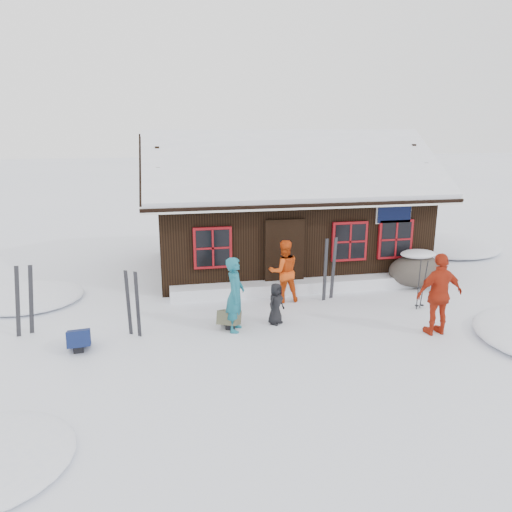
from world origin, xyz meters
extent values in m
plane|color=white|center=(0.00, 0.00, 0.00)|extent=(120.00, 120.00, 0.00)
cube|color=black|center=(1.50, 5.00, 1.25)|extent=(8.00, 5.00, 2.50)
cube|color=black|center=(1.50, 3.52, 3.35)|extent=(8.90, 3.14, 1.88)
cube|color=black|center=(1.50, 6.47, 3.35)|extent=(8.90, 3.14, 1.88)
cube|color=white|center=(1.50, 3.52, 3.49)|extent=(8.72, 3.07, 1.86)
cube|color=white|center=(1.50, 6.47, 3.49)|extent=(8.72, 3.07, 1.86)
cube|color=white|center=(1.50, 5.00, 4.22)|extent=(8.81, 0.22, 0.14)
cube|color=silver|center=(1.50, 2.05, 2.48)|extent=(8.90, 0.10, 0.20)
cube|color=black|center=(0.90, 2.45, 1.00)|extent=(1.00, 0.10, 2.00)
cube|color=black|center=(4.10, 2.42, 2.15)|extent=(1.00, 0.06, 0.60)
cube|color=maroon|center=(-1.10, 2.44, 1.35)|extent=(1.04, 0.10, 1.14)
cube|color=black|center=(-1.10, 2.40, 1.35)|extent=(0.90, 0.04, 1.00)
cube|color=maroon|center=(2.80, 2.44, 1.35)|extent=(1.04, 0.10, 1.14)
cube|color=black|center=(2.80, 2.40, 1.35)|extent=(0.90, 0.04, 1.00)
cube|color=maroon|center=(4.20, 2.44, 1.35)|extent=(1.04, 0.10, 1.14)
cube|color=black|center=(4.20, 2.40, 1.35)|extent=(0.90, 0.04, 1.00)
cube|color=white|center=(1.50, 2.25, 0.17)|extent=(7.60, 0.60, 0.35)
ellipsoid|color=white|center=(-6.00, 3.00, 0.00)|extent=(2.80, 2.80, 0.34)
ellipsoid|color=white|center=(8.00, 6.00, 0.00)|extent=(4.00, 4.00, 0.48)
imported|color=#175F6F|center=(-0.88, -0.05, 0.87)|extent=(0.58, 0.73, 1.73)
imported|color=#D4440E|center=(0.68, 1.61, 0.84)|extent=(0.85, 0.68, 1.67)
imported|color=#AD2811|center=(3.54, -1.11, 0.94)|extent=(1.12, 0.51, 1.87)
imported|color=black|center=(0.12, 0.15, 0.50)|extent=(0.58, 0.56, 1.00)
ellipsoid|color=#534B42|center=(4.77, 2.10, 0.46)|extent=(1.66, 1.24, 0.91)
ellipsoid|color=white|center=(4.77, 2.10, 0.85)|extent=(1.04, 0.75, 0.23)
cube|color=black|center=(-5.63, 0.58, 0.78)|extent=(0.21, 0.15, 1.66)
cube|color=black|center=(-5.37, 0.66, 0.78)|extent=(0.24, 0.08, 1.66)
cube|color=black|center=(-3.24, 0.19, 0.72)|extent=(0.12, 0.08, 1.55)
cube|color=black|center=(-3.04, 0.04, 0.72)|extent=(0.10, 0.10, 1.55)
cube|color=black|center=(1.78, 1.49, 0.81)|extent=(0.15, 0.12, 1.73)
cube|color=black|center=(2.04, 1.60, 0.81)|extent=(0.18, 0.07, 1.73)
cylinder|color=black|center=(3.90, 0.41, 0.62)|extent=(0.09, 0.12, 1.32)
cylinder|color=black|center=(4.04, 0.41, 0.62)|extent=(0.09, 0.12, 1.32)
cube|color=#101B46|center=(-4.25, -0.42, 0.17)|extent=(0.53, 0.66, 0.33)
cube|color=#4C4C36|center=(-0.99, 0.14, 0.16)|extent=(0.64, 0.72, 0.32)
camera|label=1|loc=(-2.45, -10.58, 4.62)|focal=35.00mm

